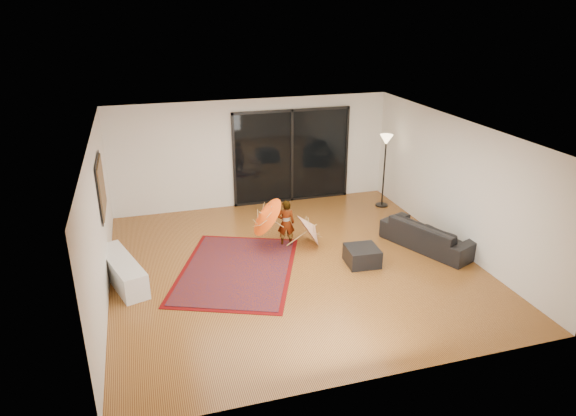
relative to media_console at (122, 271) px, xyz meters
name	(u,v)px	position (x,y,z in m)	size (l,w,h in m)	color
floor	(294,265)	(3.25, -0.25, -0.24)	(7.00, 7.00, 0.00)	#A56B2D
ceiling	(295,131)	(3.25, -0.25, 2.46)	(7.00, 7.00, 0.00)	white
wall_back	(253,153)	(3.25, 3.25, 1.11)	(7.00, 7.00, 0.00)	silver
wall_front	(375,295)	(3.25, -3.75, 1.11)	(7.00, 7.00, 0.00)	silver
wall_left	(99,222)	(-0.25, -0.25, 1.11)	(7.00, 7.00, 0.00)	silver
wall_right	(456,184)	(6.75, -0.25, 1.11)	(7.00, 7.00, 0.00)	silver
sliding_door	(292,156)	(4.25, 3.22, 0.96)	(3.06, 0.07, 2.40)	black
painting	(101,187)	(-0.21, 0.75, 1.41)	(0.04, 1.28, 1.08)	black
media_console	(122,271)	(0.00, 0.00, 0.00)	(0.43, 1.72, 0.48)	white
speaker	(123,272)	(0.00, 0.12, -0.08)	(0.28, 0.28, 0.32)	#424244
persian_rug	(237,270)	(2.11, -0.15, -0.23)	(3.09, 3.55, 0.02)	#5C0709
sofa	(429,235)	(6.20, -0.30, 0.06)	(2.03, 0.79, 0.59)	black
ottoman	(362,256)	(4.55, -0.59, -0.06)	(0.62, 0.62, 0.35)	black
floor_lamp	(386,150)	(6.35, 2.17, 1.22)	(0.32, 0.32, 1.85)	black
child	(286,223)	(3.35, 0.67, 0.27)	(0.37, 0.24, 1.02)	#999999
parasol_orange	(261,217)	(2.80, 0.62, 0.50)	(0.68, 0.89, 0.90)	#F34D0C
parasol_white	(315,223)	(3.95, 0.52, 0.26)	(0.58, 0.79, 0.91)	beige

